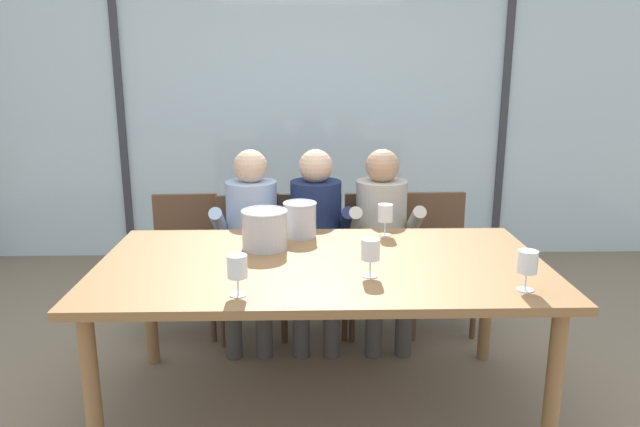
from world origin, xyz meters
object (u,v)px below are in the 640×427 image
object	(u,v)px
person_pale_blue_shirt	(251,233)
ice_bucket_secondary	(300,219)
dining_table	(322,275)
person_navy_polo	(316,233)
chair_center	(311,252)
ice_bucket_primary	(265,229)
person_beige_jumper	(383,232)
wine_glass_near_bucket	(385,214)
wine_glass_by_left_taster	(527,264)
wine_glass_center_pour	(237,268)
chair_right_of_center	(378,251)
chair_left_of_center	(250,253)
chair_near_window_right	(435,250)
wine_glass_by_right_taster	(371,250)
chair_near_curtain	(185,252)

from	to	relation	value
person_pale_blue_shirt	ice_bucket_secondary	bearing A→B (deg)	-53.78
dining_table	person_navy_polo	bearing A→B (deg)	90.88
chair_center	ice_bucket_secondary	bearing A→B (deg)	-99.89
dining_table	ice_bucket_primary	size ratio (longest dim) A/B	8.93
chair_center	dining_table	bearing A→B (deg)	-91.00
person_navy_polo	person_beige_jumper	size ratio (longest dim) A/B	1.00
ice_bucket_primary	wine_glass_near_bucket	bearing A→B (deg)	19.20
wine_glass_by_left_taster	wine_glass_center_pour	bearing A→B (deg)	-178.70
person_pale_blue_shirt	dining_table	bearing A→B (deg)	-63.99
chair_right_of_center	ice_bucket_primary	bearing A→B (deg)	-132.14
chair_left_of_center	chair_right_of_center	xyz separation A→B (m)	(0.83, 0.02, 0.00)
person_pale_blue_shirt	ice_bucket_secondary	distance (m)	0.56
person_beige_jumper	wine_glass_near_bucket	size ratio (longest dim) A/B	6.81
dining_table	ice_bucket_primary	bearing A→B (deg)	142.14
chair_near_window_right	person_pale_blue_shirt	distance (m)	1.22
ice_bucket_primary	wine_glass_near_bucket	world-z (taller)	ice_bucket_primary
chair_left_of_center	wine_glass_by_left_taster	bearing A→B (deg)	-55.08
wine_glass_by_right_taster	chair_center	bearing A→B (deg)	101.81
chair_right_of_center	person_pale_blue_shirt	size ratio (longest dim) A/B	0.73
chair_center	wine_glass_near_bucket	xyz separation A→B (m)	(0.40, -0.55, 0.40)
ice_bucket_primary	person_pale_blue_shirt	bearing A→B (deg)	101.59
dining_table	chair_center	distance (m)	1.02
dining_table	chair_right_of_center	world-z (taller)	chair_right_of_center
chair_right_of_center	wine_glass_by_left_taster	size ratio (longest dim) A/B	4.97
chair_near_window_right	wine_glass_by_left_taster	size ratio (longest dim) A/B	4.97
chair_near_curtain	person_beige_jumper	distance (m)	1.29
person_navy_polo	ice_bucket_secondary	bearing A→B (deg)	-101.87
wine_glass_center_pour	chair_center	bearing A→B (deg)	77.59
person_pale_blue_shirt	chair_near_window_right	bearing A→B (deg)	8.11
wine_glass_by_left_taster	wine_glass_center_pour	size ratio (longest dim) A/B	1.00
wine_glass_by_right_taster	chair_right_of_center	bearing A→B (deg)	81.35
chair_center	wine_glass_by_right_taster	distance (m)	1.30
chair_left_of_center	wine_glass_center_pour	bearing A→B (deg)	-94.74
ice_bucket_secondary	wine_glass_by_left_taster	xyz separation A→B (m)	(0.95, -0.82, 0.02)
person_pale_blue_shirt	person_beige_jumper	xyz separation A→B (m)	(0.82, 0.00, 0.00)
person_beige_jumper	wine_glass_by_left_taster	xyz separation A→B (m)	(0.44, -1.24, 0.22)
person_pale_blue_shirt	wine_glass_center_pour	bearing A→B (deg)	-87.27
ice_bucket_secondary	wine_glass_by_right_taster	xyz separation A→B (m)	(0.32, -0.64, 0.02)
person_pale_blue_shirt	wine_glass_by_left_taster	bearing A→B (deg)	-44.58
ice_bucket_secondary	ice_bucket_primary	bearing A→B (deg)	-130.60
chair_right_of_center	person_pale_blue_shirt	xyz separation A→B (m)	(-0.81, -0.15, 0.17)
dining_table	person_navy_polo	xyz separation A→B (m)	(-0.01, 0.85, -0.03)
chair_near_curtain	wine_glass_near_bucket	bearing A→B (deg)	-28.23
chair_center	wine_glass_center_pour	distance (m)	1.51
chair_near_curtain	chair_center	xyz separation A→B (m)	(0.82, -0.01, 0.00)
chair_right_of_center	ice_bucket_primary	xyz separation A→B (m)	(-0.68, -0.78, 0.38)
person_beige_jumper	wine_glass_by_left_taster	bearing A→B (deg)	-71.92
person_beige_jumper	ice_bucket_primary	distance (m)	0.96
wine_glass_center_pour	chair_left_of_center	bearing A→B (deg)	93.41
dining_table	chair_left_of_center	xyz separation A→B (m)	(-0.44, 0.98, -0.20)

